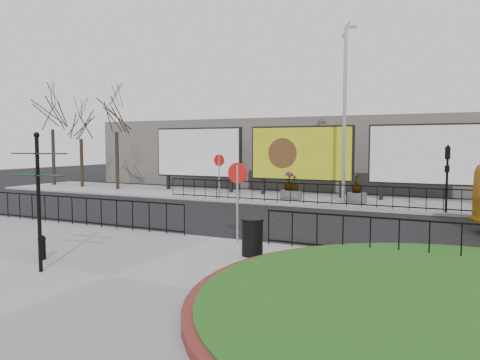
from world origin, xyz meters
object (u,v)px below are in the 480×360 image
Objects in this scene: planter_b at (294,190)px; planter_c at (357,192)px; lamp_post at (345,112)px; billboard_mid at (301,154)px; planter_a at (289,189)px; litter_bin at (252,237)px; fingerpost_sign at (38,188)px; bollard at (42,246)px.

planter_c reaches higher than planter_b.
planter_c is (0.69, -0.00, -4.16)m from lamp_post.
billboard_mid is 0.67× the size of lamp_post.
planter_b is at bearing 0.00° from planter_a.
lamp_post is 4.22m from planter_c.
litter_bin is (0.62, -12.76, -4.19)m from lamp_post.
lamp_post is at bearing -33.25° from billboard_mid.
billboard_mid reaches higher than planter_a.
planter_c is at bearing -0.00° from lamp_post.
billboard_mid is at bearing 90.00° from planter_a.
lamp_post is (3.01, -1.97, 2.23)m from billboard_mid.
fingerpost_sign is at bearing -90.80° from planter_a.
planter_b is at bearing 180.00° from planter_c.
fingerpost_sign is 5.53m from litter_bin.
lamp_post is at bearing 76.68° from fingerpost_sign.
planter_a is (-0.00, -1.97, -1.90)m from billboard_mid.
billboard_mid is 4.03× the size of planter_c.
litter_bin is 13.19m from planter_b.
planter_b is (-3.33, 12.76, 0.00)m from litter_bin.
fingerpost_sign is at bearing -42.29° from bollard.
litter_bin is 0.74× the size of planter_b.
planter_a is (-3.01, -0.00, -4.13)m from lamp_post.
planter_c is (3.70, -0.00, -0.03)m from planter_a.
lamp_post reaches higher than planter_c.
billboard_mid is 4.23m from lamp_post.
fingerpost_sign reaches higher than bollard.
lamp_post is at bearing 0.00° from planter_a.
lamp_post is 16.97m from fingerpost_sign.
billboard_mid is 18.42m from fingerpost_sign.
billboard_mid is at bearing 86.19° from bollard.
planter_c is at bearing -0.00° from planter_a.
fingerpost_sign is at bearing -103.44° from planter_c.
bollard is 5.57m from litter_bin.
planter_c is at bearing -0.00° from planter_b.
planter_c is (4.87, 15.58, 0.19)m from bollard.
bollard is (-4.18, -15.58, -4.35)m from lamp_post.
planter_a is at bearing -90.00° from billboard_mid.
lamp_post reaches higher than bollard.
planter_c is (3.93, 16.44, -1.45)m from fingerpost_sign.
planter_a is 3.70m from planter_c.
planter_b is (0.53, 16.44, -1.48)m from fingerpost_sign.
planter_b is at bearing -81.35° from billboard_mid.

